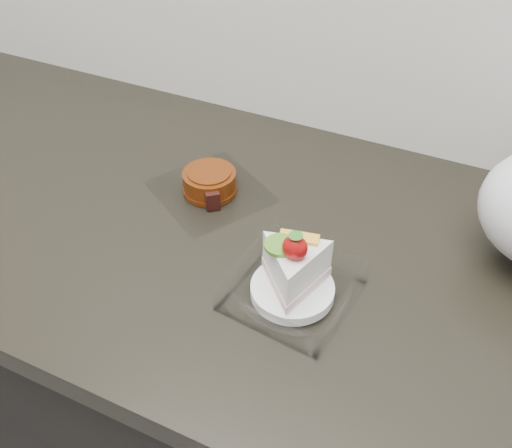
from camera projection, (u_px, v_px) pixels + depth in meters
counter at (251, 398)px, 1.14m from camera, size 2.04×0.64×0.90m
cake_tray at (293, 279)px, 0.73m from camera, size 0.16×0.16×0.12m
mooncake_wrap at (210, 184)px, 0.90m from camera, size 0.23×0.22×0.04m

